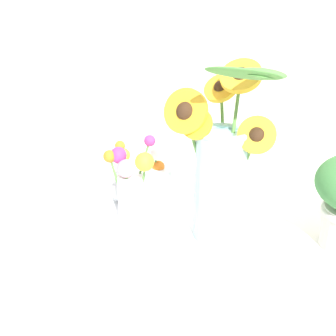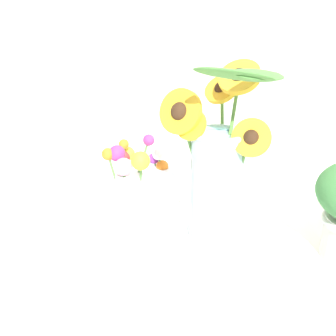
% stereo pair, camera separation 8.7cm
% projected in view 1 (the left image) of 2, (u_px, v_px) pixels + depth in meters
% --- Properties ---
extents(ground_plane, '(6.00, 6.00, 0.00)m').
position_uv_depth(ground_plane, '(141.00, 236.00, 0.87)').
color(ground_plane, silver).
extents(serving_tray, '(0.50, 0.50, 0.02)m').
position_uv_depth(serving_tray, '(168.00, 220.00, 0.92)').
color(serving_tray, silver).
rests_on(serving_tray, ground_plane).
extents(mason_jar_sunflowers, '(0.24, 0.26, 0.38)m').
position_uv_depth(mason_jar_sunflowers, '(222.00, 167.00, 0.79)').
color(mason_jar_sunflowers, '#9ED1D6').
rests_on(mason_jar_sunflowers, serving_tray).
extents(vase_small_center, '(0.11, 0.09, 0.21)m').
position_uv_depth(vase_small_center, '(131.00, 191.00, 0.83)').
color(vase_small_center, white).
rests_on(vase_small_center, serving_tray).
extents(vase_bulb_right, '(0.06, 0.06, 0.17)m').
position_uv_depth(vase_bulb_right, '(122.00, 180.00, 0.98)').
color(vase_bulb_right, white).
rests_on(vase_bulb_right, serving_tray).
extents(vase_small_back, '(0.08, 0.07, 0.14)m').
position_uv_depth(vase_small_back, '(161.00, 181.00, 0.98)').
color(vase_small_back, white).
rests_on(vase_small_back, serving_tray).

